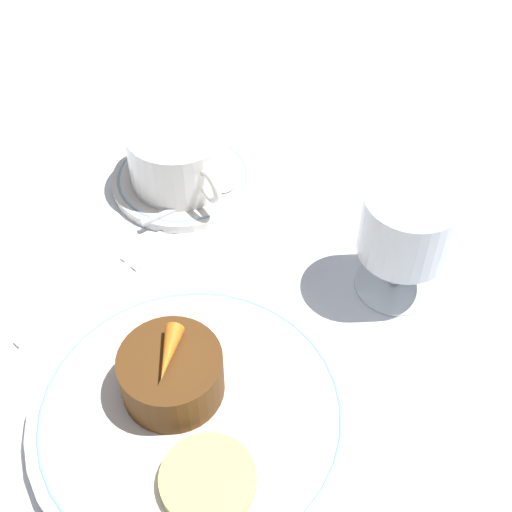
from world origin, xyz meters
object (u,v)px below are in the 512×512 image
(dinner_plate, at_px, (191,415))
(wine_glass, at_px, (406,230))
(coffee_cup, at_px, (178,154))
(dessert_cake, at_px, (172,374))
(fork, at_px, (114,274))

(dinner_plate, xyz_separation_m, wine_glass, (-0.01, 0.22, 0.06))
(coffee_cup, bearing_deg, dessert_cake, -31.51)
(coffee_cup, relative_size, wine_glass, 1.15)
(fork, bearing_deg, coffee_cup, 122.05)
(dinner_plate, height_order, wine_glass, wine_glass)
(dinner_plate, height_order, fork, dinner_plate)
(dinner_plate, relative_size, fork, 1.46)
(fork, height_order, dessert_cake, dessert_cake)
(dinner_plate, height_order, dessert_cake, dessert_cake)
(wine_glass, bearing_deg, dinner_plate, -86.57)
(dinner_plate, bearing_deg, fork, 173.95)
(coffee_cup, bearing_deg, fork, -57.95)
(wine_glass, xyz_separation_m, fork, (-0.15, -0.20, -0.07))
(wine_glass, bearing_deg, coffee_cup, -157.75)
(coffee_cup, relative_size, dessert_cake, 1.57)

